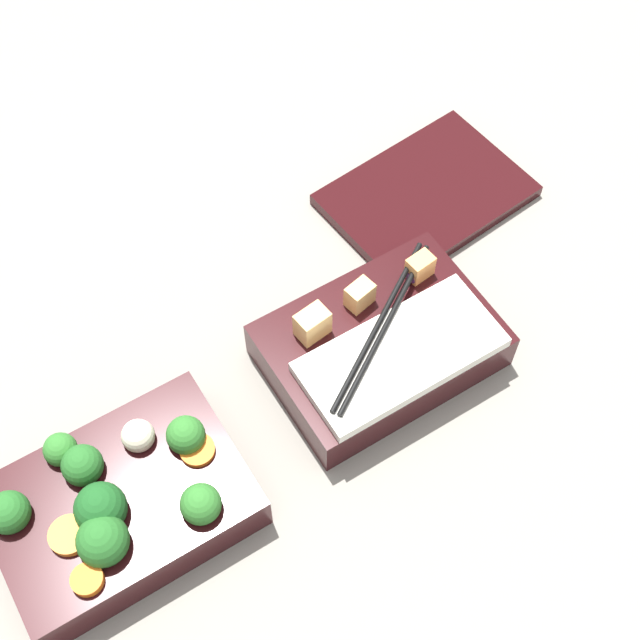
% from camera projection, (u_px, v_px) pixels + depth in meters
% --- Properties ---
extents(ground_plane, '(3.00, 3.00, 0.00)m').
position_uv_depth(ground_plane, '(260.00, 440.00, 0.81)').
color(ground_plane, gray).
extents(bento_tray_vegetable, '(0.21, 0.15, 0.08)m').
position_uv_depth(bento_tray_vegetable, '(117.00, 500.00, 0.75)').
color(bento_tray_vegetable, black).
rests_on(bento_tray_vegetable, ground_plane).
extents(bento_tray_rice, '(0.21, 0.15, 0.08)m').
position_uv_depth(bento_tray_rice, '(381.00, 345.00, 0.84)').
color(bento_tray_rice, black).
rests_on(bento_tray_rice, ground_plane).
extents(bento_lid, '(0.22, 0.16, 0.01)m').
position_uv_depth(bento_lid, '(426.00, 195.00, 0.96)').
color(bento_lid, black).
rests_on(bento_lid, ground_plane).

